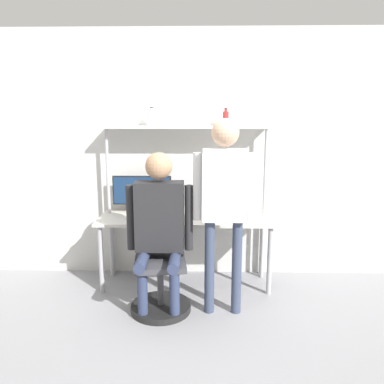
{
  "coord_description": "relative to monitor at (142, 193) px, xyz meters",
  "views": [
    {
      "loc": [
        0.15,
        -3.49,
        1.77
      ],
      "look_at": [
        0.08,
        -0.08,
        1.09
      ],
      "focal_mm": 35.0,
      "sensor_mm": 36.0,
      "label": 1
    }
  ],
  "objects": [
    {
      "name": "ground_plane",
      "position": [
        0.48,
        -0.48,
        -0.97
      ],
      "size": [
        12.0,
        12.0,
        0.0
      ],
      "primitive_type": "plane",
      "color": "gray"
    },
    {
      "name": "cell_phone",
      "position": [
        0.51,
        -0.27,
        -0.22
      ],
      "size": [
        0.07,
        0.15,
        0.01
      ],
      "color": "silver",
      "rests_on": "desk"
    },
    {
      "name": "person_seated",
      "position": [
        0.27,
        -0.76,
        -0.09
      ],
      "size": [
        0.6,
        0.48,
        1.47
      ],
      "color": "#2D3856",
      "rests_on": "ground_plane"
    },
    {
      "name": "desk",
      "position": [
        0.48,
        -0.16,
        -0.31
      ],
      "size": [
        1.83,
        0.61,
        0.74
      ],
      "color": "beige",
      "rests_on": "ground_plane"
    },
    {
      "name": "office_chair",
      "position": [
        0.27,
        -0.72,
        -0.67
      ],
      "size": [
        0.56,
        0.56,
        0.95
      ],
      "color": "black",
      "rests_on": "ground_plane"
    },
    {
      "name": "shelf_unit",
      "position": [
        0.48,
        0.0,
        0.47
      ],
      "size": [
        1.73,
        0.26,
        1.69
      ],
      "color": "white",
      "rests_on": "ground_plane"
    },
    {
      "name": "wall_back",
      "position": [
        0.48,
        0.17,
        0.38
      ],
      "size": [
        8.0,
        0.06,
        2.7
      ],
      "color": "silver",
      "rests_on": "ground_plane"
    },
    {
      "name": "bottle_clear",
      "position": [
        0.13,
        0.0,
        0.8
      ],
      "size": [
        0.09,
        0.09,
        0.2
      ],
      "color": "silver",
      "rests_on": "shelf_unit"
    },
    {
      "name": "monitor",
      "position": [
        0.0,
        0.0,
        0.0
      ],
      "size": [
        0.64,
        0.22,
        0.41
      ],
      "color": "black",
      "rests_on": "desk"
    },
    {
      "name": "person_standing",
      "position": [
        0.84,
        -0.78,
        0.17
      ],
      "size": [
        0.55,
        0.24,
        1.77
      ],
      "color": "#38425B",
      "rests_on": "ground_plane"
    },
    {
      "name": "laptop",
      "position": [
        0.23,
        -0.24,
        -0.16
      ],
      "size": [
        0.34,
        0.24,
        0.24
      ],
      "color": "silver",
      "rests_on": "desk"
    },
    {
      "name": "bottle_red",
      "position": [
        0.9,
        0.0,
        0.8
      ],
      "size": [
        0.06,
        0.06,
        0.18
      ],
      "color": "maroon",
      "rests_on": "shelf_unit"
    }
  ]
}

